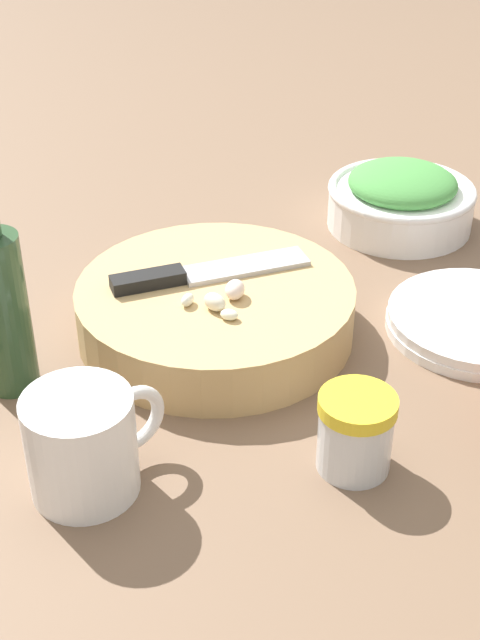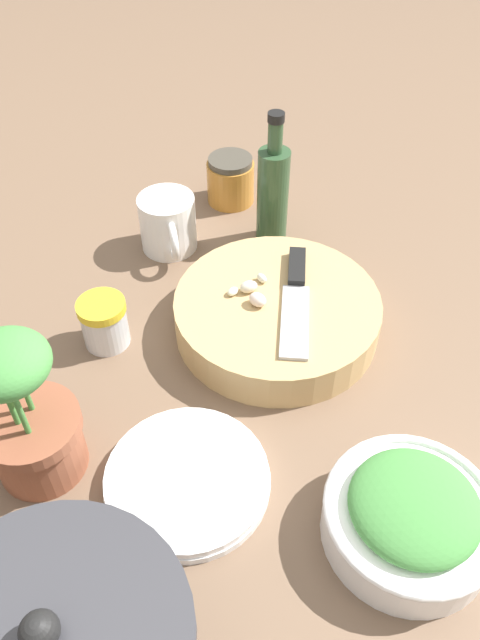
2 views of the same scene
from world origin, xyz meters
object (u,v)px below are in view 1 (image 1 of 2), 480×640
(chef_knife, at_px, (199,273))
(coffee_mug, at_px, (84,444))
(plate_stack, at_px, (477,321))
(cutting_board, at_px, (216,310))
(oil_bottle, at_px, (1,306))
(herb_bowl, at_px, (401,199))
(garlic_cloves, at_px, (222,298))
(spice_jar, at_px, (355,432))

(chef_knife, xyz_separation_m, coffee_mug, (0.21, 0.12, -0.01))
(chef_knife, xyz_separation_m, plate_stack, (-0.19, 0.19, -0.05))
(cutting_board, relative_size, oil_bottle, 1.29)
(chef_knife, relative_size, coffee_mug, 1.65)
(cutting_board, xyz_separation_m, herb_bowl, (-0.31, -0.03, 0.01))
(chef_knife, relative_size, herb_bowl, 1.12)
(herb_bowl, relative_size, coffee_mug, 1.48)
(cutting_board, xyz_separation_m, coffee_mug, (0.21, 0.10, 0.02))
(garlic_cloves, relative_size, oil_bottle, 0.32)
(spice_jar, relative_size, plate_stack, 0.38)
(oil_bottle, bearing_deg, herb_bowl, 177.20)
(garlic_cloves, bearing_deg, oil_bottle, -26.06)
(chef_knife, bearing_deg, garlic_cloves, 4.97)
(plate_stack, bearing_deg, garlic_cloves, -32.92)
(garlic_cloves, height_order, coffee_mug, coffee_mug)
(oil_bottle, bearing_deg, garlic_cloves, 153.94)
(chef_knife, distance_m, garlic_cloves, 0.06)
(herb_bowl, distance_m, spice_jar, 0.43)
(cutting_board, distance_m, herb_bowl, 0.31)
(chef_knife, height_order, coffee_mug, coffee_mug)
(chef_knife, height_order, plate_stack, chef_knife)
(cutting_board, bearing_deg, coffee_mug, 25.21)
(chef_knife, bearing_deg, plate_stack, 67.09)
(coffee_mug, xyz_separation_m, oil_bottle, (-0.02, -0.16, 0.04))
(cutting_board, height_order, garlic_cloves, garlic_cloves)
(herb_bowl, height_order, coffee_mug, coffee_mug)
(garlic_cloves, xyz_separation_m, plate_stack, (-0.21, 0.14, -0.05))
(plate_stack, bearing_deg, cutting_board, -40.36)
(cutting_board, distance_m, oil_bottle, 0.21)
(cutting_board, distance_m, coffee_mug, 0.23)
(spice_jar, xyz_separation_m, plate_stack, (-0.23, -0.05, -0.02))
(cutting_board, xyz_separation_m, oil_bottle, (0.19, -0.06, 0.06))
(garlic_cloves, relative_size, coffee_mug, 0.56)
(cutting_board, bearing_deg, plate_stack, 139.64)
(garlic_cloves, height_order, spice_jar, garlic_cloves)
(coffee_mug, distance_m, plate_stack, 0.41)
(garlic_cloves, bearing_deg, cutting_board, -118.37)
(spice_jar, xyz_separation_m, oil_bottle, (0.15, -0.27, 0.05))
(herb_bowl, bearing_deg, plate_stack, 59.67)
(coffee_mug, bearing_deg, plate_stack, 170.78)
(garlic_cloves, xyz_separation_m, spice_jar, (0.02, 0.19, -0.03))
(herb_bowl, height_order, spice_jar, herb_bowl)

